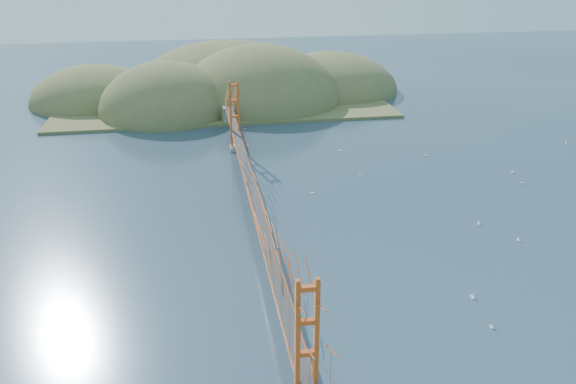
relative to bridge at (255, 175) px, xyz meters
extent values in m
plane|color=#283C51|center=(0.00, -0.18, -7.01)|extent=(320.00, 320.00, 0.00)
cube|color=gray|center=(0.00, 29.82, -6.66)|extent=(2.00, 2.40, 0.70)
cube|color=#B44214|center=(0.00, -0.18, -3.71)|extent=(1.40, 92.00, 0.16)
cube|color=#B44214|center=(0.00, -0.18, -3.91)|extent=(1.33, 92.00, 0.24)
cube|color=#38383A|center=(0.00, -0.18, -3.61)|extent=(1.19, 92.00, 0.03)
cube|color=gray|center=(0.00, 45.82, -5.36)|extent=(2.20, 2.60, 3.30)
cube|color=olive|center=(0.00, 63.82, -6.76)|extent=(70.00, 40.00, 0.60)
ellipsoid|color=olive|center=(-12.00, 55.82, -7.01)|extent=(28.00, 28.00, 21.00)
ellipsoid|color=olive|center=(8.00, 61.82, -7.01)|extent=(36.00, 36.00, 25.00)
ellipsoid|color=olive|center=(26.00, 69.82, -7.01)|extent=(32.00, 32.00, 18.00)
ellipsoid|color=olive|center=(-28.00, 67.82, -7.01)|extent=(28.00, 28.00, 16.00)
ellipsoid|color=olive|center=(2.00, 77.82, -7.01)|extent=(44.00, 44.00, 22.00)
cube|color=white|center=(39.56, 8.04, -6.95)|extent=(0.47, 0.50, 0.09)
cylinder|color=white|center=(39.56, 8.04, -6.67)|extent=(0.02, 0.02, 0.57)
cube|color=white|center=(8.89, 9.57, -6.95)|extent=(0.50, 0.17, 0.09)
cylinder|color=white|center=(8.89, 9.57, -6.69)|extent=(0.01, 0.01, 0.54)
cube|color=white|center=(40.30, 12.00, -6.95)|extent=(0.60, 0.25, 0.11)
cylinder|color=white|center=(40.30, 12.00, -6.63)|extent=(0.02, 0.02, 0.63)
cube|color=white|center=(18.48, -22.63, -6.96)|extent=(0.20, 0.50, 0.09)
cylinder|color=white|center=(18.48, -22.63, -6.69)|extent=(0.01, 0.01, 0.53)
cube|color=white|center=(29.67, -7.94, -6.95)|extent=(0.31, 0.57, 0.10)
cylinder|color=white|center=(29.67, -7.94, -6.65)|extent=(0.02, 0.02, 0.59)
cube|color=white|center=(18.99, -17.95, -6.94)|extent=(0.25, 0.63, 0.11)
cylinder|color=white|center=(18.99, -17.95, -6.60)|extent=(0.02, 0.02, 0.67)
cube|color=white|center=(27.13, -3.20, -6.95)|extent=(0.34, 0.60, 0.10)
cylinder|color=white|center=(27.13, -3.20, -6.64)|extent=(0.02, 0.02, 0.62)
cube|color=white|center=(17.30, 14.98, -6.95)|extent=(0.51, 0.42, 0.09)
cylinder|color=white|center=(17.30, 14.98, -6.68)|extent=(0.01, 0.01, 0.55)
cube|color=white|center=(17.17, 26.09, -6.94)|extent=(0.63, 0.23, 0.11)
cylinder|color=white|center=(17.17, 26.09, -6.60)|extent=(0.02, 0.02, 0.67)
cube|color=white|center=(36.43, 26.36, -6.96)|extent=(0.50, 0.27, 0.09)
cylinder|color=white|center=(36.43, 26.36, -6.69)|extent=(0.01, 0.01, 0.52)
cube|color=white|center=(30.53, 21.56, -6.94)|extent=(0.63, 0.45, 0.11)
cylinder|color=white|center=(30.53, 21.56, -6.61)|extent=(0.02, 0.02, 0.66)
cube|color=white|center=(57.22, 23.68, -6.95)|extent=(0.37, 0.57, 0.10)
cylinder|color=white|center=(57.22, 23.68, -6.65)|extent=(0.02, 0.02, 0.59)
camera|label=1|loc=(-6.40, -60.23, 24.02)|focal=35.00mm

